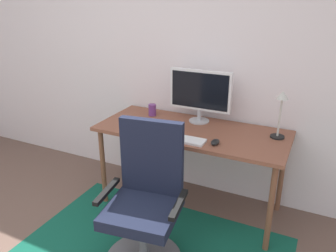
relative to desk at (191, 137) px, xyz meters
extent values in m
cube|color=white|center=(-0.55, 0.41, 0.62)|extent=(6.00, 0.10, 2.60)
cube|color=brown|center=(0.00, 0.00, 0.06)|extent=(1.59, 0.68, 0.03)
cylinder|color=brown|center=(-0.74, -0.28, -0.32)|extent=(0.04, 0.04, 0.72)
cylinder|color=brown|center=(0.74, -0.28, -0.32)|extent=(0.04, 0.04, 0.72)
cylinder|color=brown|center=(-0.74, 0.28, -0.32)|extent=(0.04, 0.04, 0.72)
cylinder|color=brown|center=(0.74, 0.28, -0.32)|extent=(0.04, 0.04, 0.72)
cylinder|color=#B2B2B7|center=(-0.01, 0.20, 0.08)|extent=(0.18, 0.18, 0.01)
cylinder|color=#B2B2B7|center=(-0.01, 0.20, 0.13)|extent=(0.04, 0.04, 0.10)
cube|color=white|center=(-0.01, 0.20, 0.36)|extent=(0.55, 0.04, 0.35)
cube|color=black|center=(-0.01, 0.18, 0.36)|extent=(0.51, 0.00, 0.31)
cube|color=white|center=(-0.01, -0.24, 0.08)|extent=(0.43, 0.13, 0.02)
ellipsoid|color=black|center=(0.27, -0.20, 0.09)|extent=(0.06, 0.10, 0.03)
cylinder|color=#6F367E|center=(-0.46, 0.16, 0.12)|extent=(0.07, 0.07, 0.11)
cube|color=black|center=(-0.46, -0.06, 0.08)|extent=(0.12, 0.16, 0.01)
cylinder|color=black|center=(0.67, 0.13, 0.08)|extent=(0.11, 0.11, 0.01)
cylinder|color=beige|center=(0.67, 0.13, 0.24)|extent=(0.02, 0.02, 0.30)
cone|color=beige|center=(0.67, 0.13, 0.42)|extent=(0.09, 0.09, 0.06)
cylinder|color=slate|center=(-0.03, -0.81, -0.45)|extent=(0.06, 0.06, 0.36)
cube|color=#191E33|center=(-0.03, -0.81, -0.24)|extent=(0.53, 0.53, 0.08)
cube|color=#191E33|center=(-0.05, -0.60, 0.08)|extent=(0.45, 0.12, 0.55)
cube|color=black|center=(-0.28, -0.84, -0.13)|extent=(0.09, 0.33, 0.03)
cube|color=black|center=(0.23, -0.77, -0.13)|extent=(0.09, 0.33, 0.03)
camera|label=1|loc=(0.94, -2.41, 1.11)|focal=35.50mm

